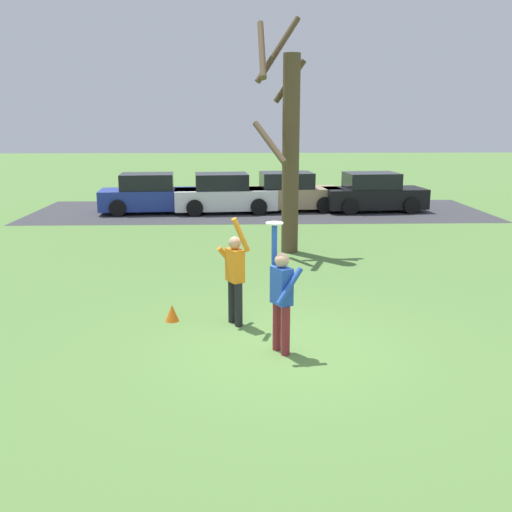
{
  "coord_description": "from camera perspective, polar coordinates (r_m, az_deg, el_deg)",
  "views": [
    {
      "loc": [
        -0.74,
        -8.91,
        3.66
      ],
      "look_at": [
        -0.43,
        0.98,
        1.35
      ],
      "focal_mm": 40.66,
      "sensor_mm": 36.0,
      "label": 1
    }
  ],
  "objects": [
    {
      "name": "parked_car_blue",
      "position": [
        24.13,
        -10.35,
        5.94
      ],
      "size": [
        4.24,
        2.31,
        1.59
      ],
      "rotation": [
        0.0,
        0.0,
        0.09
      ],
      "color": "#233893",
      "rests_on": "ground_plane"
    },
    {
      "name": "parked_car_white",
      "position": [
        23.83,
        -3.13,
        6.05
      ],
      "size": [
        4.24,
        2.31,
        1.59
      ],
      "rotation": [
        0.0,
        0.0,
        0.09
      ],
      "color": "white",
      "rests_on": "ground_plane"
    },
    {
      "name": "parked_car_tan",
      "position": [
        24.36,
        3.26,
        6.2
      ],
      "size": [
        4.24,
        2.31,
        1.59
      ],
      "rotation": [
        0.0,
        0.0,
        0.09
      ],
      "color": "tan",
      "rests_on": "ground_plane"
    },
    {
      "name": "person_catcher",
      "position": [
        9.22,
        2.53,
        -3.77
      ],
      "size": [
        0.52,
        0.59,
        2.08
      ],
      "rotation": [
        0.0,
        0.0,
        2.07
      ],
      "color": "maroon",
      "rests_on": "ground_plane"
    },
    {
      "name": "frisbee_disc",
      "position": [
        9.15,
        1.83,
        3.25
      ],
      "size": [
        0.28,
        0.28,
        0.02
      ],
      "primitive_type": "cylinder",
      "color": "white",
      "rests_on": "person_catcher"
    },
    {
      "name": "person_defender",
      "position": [
        10.5,
        -2.08,
        -1.66
      ],
      "size": [
        0.61,
        0.66,
        2.04
      ],
      "rotation": [
        0.0,
        0.0,
        5.21
      ],
      "color": "black",
      "rests_on": "ground_plane"
    },
    {
      "name": "field_cone_orange",
      "position": [
        11.01,
        -8.26,
        -5.56
      ],
      "size": [
        0.26,
        0.26,
        0.32
      ],
      "primitive_type": "cone",
      "color": "orange",
      "rests_on": "ground_plane"
    },
    {
      "name": "bare_tree_tall",
      "position": [
        16.3,
        3.19,
        10.88
      ],
      "size": [
        1.5,
        2.07,
        6.5
      ],
      "color": "brown",
      "rests_on": "ground_plane"
    },
    {
      "name": "parked_car_black",
      "position": [
        24.63,
        11.48,
        6.04
      ],
      "size": [
        4.24,
        2.31,
        1.59
      ],
      "rotation": [
        0.0,
        0.0,
        0.09
      ],
      "color": "black",
      "rests_on": "ground_plane"
    },
    {
      "name": "ground_plane",
      "position": [
        9.66,
        2.74,
        -9.15
      ],
      "size": [
        120.0,
        120.0,
        0.0
      ],
      "primitive_type": "plane",
      "color": "#567F3D"
    },
    {
      "name": "parking_strip",
      "position": [
        24.22,
        0.3,
        4.46
      ],
      "size": [
        18.55,
        6.4,
        0.01
      ],
      "primitive_type": "cube",
      "color": "#38383D",
      "rests_on": "ground_plane"
    }
  ]
}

